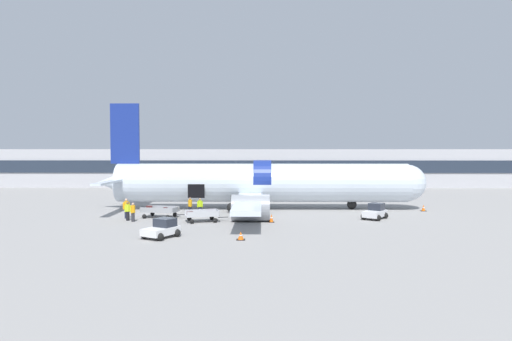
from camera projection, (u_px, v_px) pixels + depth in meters
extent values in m
plane|color=gray|center=(258.00, 220.00, 41.05)|extent=(500.00, 500.00, 0.00)
cube|color=#B2B2B7|center=(260.00, 167.00, 78.86)|extent=(105.22, 8.96, 6.32)
cube|color=#232D3D|center=(260.00, 167.00, 74.31)|extent=(103.12, 0.16, 2.02)
cylinder|color=silver|center=(262.00, 183.00, 48.14)|extent=(30.54, 4.04, 4.04)
sphere|color=silver|center=(407.00, 183.00, 47.94)|extent=(3.84, 3.84, 3.84)
cone|color=silver|center=(119.00, 183.00, 48.34)|extent=(4.65, 3.72, 3.72)
cylinder|color=navy|center=(262.00, 179.00, 48.09)|extent=(1.83, 4.05, 4.05)
cube|color=navy|center=(125.00, 134.00, 48.09)|extent=(3.03, 0.28, 6.33)
cube|color=silver|center=(111.00, 182.00, 44.17)|extent=(0.96, 8.31, 0.20)
cube|color=silver|center=(135.00, 176.00, 52.47)|extent=(0.96, 8.31, 0.20)
cube|color=silver|center=(248.00, 202.00, 40.20)|extent=(2.28, 14.84, 0.40)
cube|color=silver|center=(252.00, 187.00, 56.23)|extent=(2.28, 14.84, 0.40)
cylinder|color=gray|center=(251.00, 208.00, 39.99)|extent=(3.33, 2.33, 2.33)
cylinder|color=gray|center=(254.00, 191.00, 56.47)|extent=(3.33, 2.33, 2.33)
cube|color=black|center=(196.00, 191.00, 46.27)|extent=(1.70, 0.12, 1.40)
cylinder|color=#56565B|center=(352.00, 198.00, 48.10)|extent=(0.22, 0.22, 1.28)
sphere|color=black|center=(352.00, 204.00, 48.13)|extent=(1.01, 1.01, 1.01)
cylinder|color=#56565B|center=(232.00, 201.00, 45.54)|extent=(0.22, 0.22, 1.28)
sphere|color=black|center=(232.00, 207.00, 45.57)|extent=(1.01, 1.01, 1.01)
cylinder|color=#56565B|center=(235.00, 196.00, 50.98)|extent=(0.22, 0.22, 1.28)
sphere|color=black|center=(235.00, 201.00, 51.01)|extent=(1.01, 1.01, 1.01)
cube|color=silver|center=(375.00, 214.00, 41.28)|extent=(2.64, 2.92, 0.54)
cube|color=#232833|center=(377.00, 207.00, 41.62)|extent=(1.64, 1.64, 0.64)
cube|color=black|center=(380.00, 213.00, 42.37)|extent=(1.09, 0.82, 0.27)
sphere|color=black|center=(385.00, 216.00, 41.61)|extent=(0.56, 0.56, 0.56)
sphere|color=black|center=(371.00, 214.00, 42.39)|extent=(0.56, 0.56, 0.56)
sphere|color=black|center=(378.00, 218.00, 40.19)|extent=(0.56, 0.56, 0.56)
sphere|color=black|center=(364.00, 217.00, 40.97)|extent=(0.56, 0.56, 0.56)
cube|color=white|center=(161.00, 231.00, 32.62)|extent=(2.65, 3.03, 0.51)
cube|color=#232833|center=(165.00, 222.00, 32.98)|extent=(1.73, 1.67, 0.61)
cube|color=black|center=(173.00, 229.00, 33.78)|extent=(1.27, 0.81, 0.25)
sphere|color=black|center=(177.00, 233.00, 33.01)|extent=(0.56, 0.56, 0.56)
sphere|color=black|center=(162.00, 231.00, 33.76)|extent=(0.56, 0.56, 0.56)
sphere|color=black|center=(160.00, 237.00, 31.49)|extent=(0.56, 0.56, 0.56)
sphere|color=black|center=(144.00, 235.00, 32.25)|extent=(0.56, 0.56, 0.56)
cube|color=#999BA0|center=(160.00, 211.00, 42.22)|extent=(3.53, 2.34, 0.05)
cube|color=#999BA0|center=(176.00, 209.00, 41.88)|extent=(0.40, 1.71, 0.40)
cube|color=#999BA0|center=(156.00, 210.00, 41.39)|extent=(3.13, 0.68, 0.40)
cube|color=#999BA0|center=(163.00, 208.00, 43.03)|extent=(3.13, 0.68, 0.40)
cube|color=#333338|center=(181.00, 215.00, 41.80)|extent=(0.90, 0.25, 0.06)
sphere|color=black|center=(168.00, 217.00, 41.16)|extent=(0.40, 0.40, 0.40)
sphere|color=black|center=(175.00, 214.00, 42.85)|extent=(0.40, 0.40, 0.40)
sphere|color=black|center=(144.00, 216.00, 41.63)|extent=(0.40, 0.40, 0.40)
sphere|color=black|center=(152.00, 214.00, 43.33)|extent=(0.40, 0.40, 0.40)
cube|color=#4C1E1E|center=(165.00, 209.00, 42.07)|extent=(0.39, 0.34, 0.35)
cube|color=#4C1E1E|center=(149.00, 208.00, 42.80)|extent=(0.55, 0.27, 0.41)
cube|color=#B7BABF|center=(202.00, 216.00, 39.79)|extent=(3.22, 2.39, 0.05)
cube|color=#B7BABF|center=(218.00, 212.00, 40.17)|extent=(0.53, 1.58, 0.43)
cube|color=#B7BABF|center=(204.00, 214.00, 39.02)|extent=(2.72, 0.87, 0.43)
cube|color=#B7BABF|center=(201.00, 212.00, 40.53)|extent=(2.72, 0.87, 0.43)
cube|color=#333338|center=(223.00, 217.00, 40.32)|extent=(0.88, 0.34, 0.06)
sphere|color=black|center=(215.00, 220.00, 39.30)|extent=(0.40, 0.40, 0.40)
sphere|color=black|center=(212.00, 218.00, 40.87)|extent=(0.40, 0.40, 0.40)
sphere|color=black|center=(192.00, 221.00, 38.75)|extent=(0.40, 0.40, 0.40)
sphere|color=black|center=(189.00, 219.00, 40.31)|extent=(0.40, 0.40, 0.40)
cube|color=black|center=(208.00, 214.00, 39.82)|extent=(0.52, 0.28, 0.28)
cube|color=#4C1E1E|center=(190.00, 213.00, 39.72)|extent=(0.55, 0.41, 0.33)
cube|color=#721951|center=(212.00, 213.00, 40.18)|extent=(0.40, 0.23, 0.29)
cylinder|color=#1E2338|center=(126.00, 214.00, 41.70)|extent=(0.41, 0.41, 0.89)
cylinder|color=orange|center=(126.00, 205.00, 41.67)|extent=(0.53, 0.53, 0.70)
sphere|color=tan|center=(126.00, 200.00, 41.64)|extent=(0.24, 0.24, 0.24)
cylinder|color=orange|center=(129.00, 206.00, 41.75)|extent=(0.17, 0.17, 0.64)
cylinder|color=orange|center=(124.00, 206.00, 41.59)|extent=(0.17, 0.17, 0.64)
cylinder|color=black|center=(128.00, 216.00, 40.45)|extent=(0.30, 0.30, 0.81)
cylinder|color=#CCE523|center=(128.00, 208.00, 40.41)|extent=(0.39, 0.39, 0.64)
sphere|color=brown|center=(128.00, 203.00, 40.39)|extent=(0.23, 0.23, 0.23)
cylinder|color=#CCE523|center=(130.00, 209.00, 40.41)|extent=(0.12, 0.12, 0.59)
cylinder|color=#CCE523|center=(125.00, 209.00, 40.42)|extent=(0.12, 0.12, 0.59)
cylinder|color=#1E2338|center=(190.00, 211.00, 44.06)|extent=(0.38, 0.38, 0.81)
cylinder|color=orange|center=(190.00, 203.00, 44.03)|extent=(0.49, 0.49, 0.64)
sphere|color=#9E7556|center=(190.00, 199.00, 44.01)|extent=(0.22, 0.22, 0.22)
cylinder|color=orange|center=(190.00, 204.00, 43.82)|extent=(0.15, 0.15, 0.59)
cylinder|color=orange|center=(190.00, 204.00, 44.24)|extent=(0.15, 0.15, 0.59)
cylinder|color=#1E2338|center=(200.00, 211.00, 44.02)|extent=(0.32, 0.32, 0.78)
cylinder|color=#B7E019|center=(200.00, 204.00, 43.99)|extent=(0.41, 0.41, 0.61)
sphere|color=#9E7556|center=(200.00, 199.00, 43.97)|extent=(0.21, 0.21, 0.21)
cylinder|color=#B7E019|center=(202.00, 204.00, 44.02)|extent=(0.13, 0.13, 0.56)
cylinder|color=#B7E019|center=(198.00, 204.00, 43.97)|extent=(0.13, 0.13, 0.56)
cylinder|color=#2D2D33|center=(133.00, 217.00, 39.81)|extent=(0.38, 0.38, 0.80)
cylinder|color=orange|center=(133.00, 209.00, 39.77)|extent=(0.49, 0.49, 0.63)
sphere|color=tan|center=(133.00, 204.00, 39.75)|extent=(0.22, 0.22, 0.22)
cylinder|color=orange|center=(135.00, 209.00, 39.98)|extent=(0.16, 0.16, 0.58)
cylinder|color=orange|center=(131.00, 210.00, 39.57)|extent=(0.16, 0.16, 0.58)
cube|color=black|center=(423.00, 211.00, 46.66)|extent=(0.54, 0.54, 0.03)
cone|color=orange|center=(423.00, 208.00, 46.65)|extent=(0.40, 0.40, 0.63)
cylinder|color=white|center=(423.00, 208.00, 46.65)|extent=(0.23, 0.23, 0.08)
cube|color=black|center=(241.00, 240.00, 31.87)|extent=(0.60, 0.60, 0.03)
cone|color=orange|center=(241.00, 236.00, 31.86)|extent=(0.45, 0.45, 0.59)
cylinder|color=white|center=(241.00, 235.00, 31.86)|extent=(0.26, 0.26, 0.07)
cube|color=black|center=(271.00, 222.00, 39.52)|extent=(0.50, 0.50, 0.03)
cone|color=orange|center=(271.00, 218.00, 39.51)|extent=(0.37, 0.37, 0.73)
cylinder|color=white|center=(271.00, 218.00, 39.51)|extent=(0.21, 0.21, 0.09)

